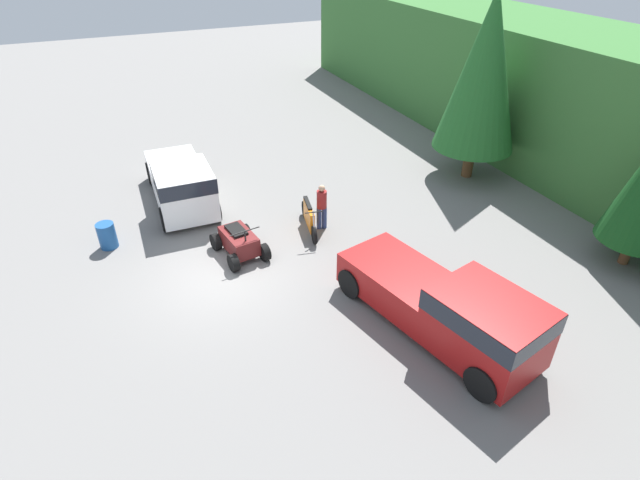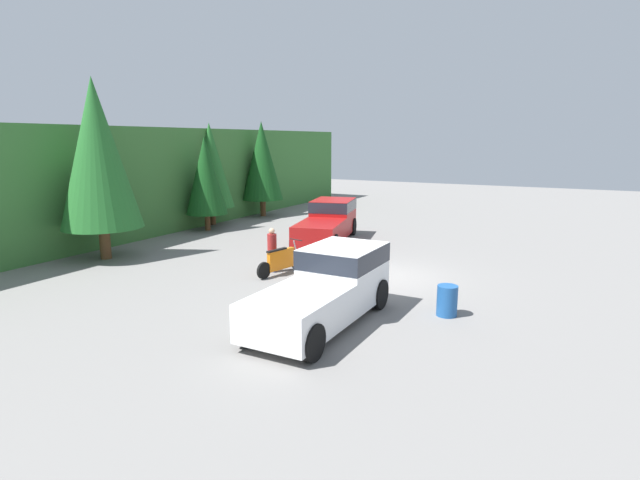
{
  "view_description": "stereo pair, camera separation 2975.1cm",
  "coord_description": "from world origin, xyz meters",
  "px_view_note": "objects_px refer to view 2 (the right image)",
  "views": [
    {
      "loc": [
        12.45,
        -2.14,
        9.29
      ],
      "look_at": [
        0.69,
        3.0,
        0.95
      ],
      "focal_mm": 28.0,
      "sensor_mm": 36.0,
      "label": 1
    },
    {
      "loc": [
        -16.71,
        -6.07,
        4.92
      ],
      "look_at": [
        0.69,
        3.0,
        0.95
      ],
      "focal_mm": 28.0,
      "sensor_mm": 36.0,
      "label": 2
    }
  ],
  "objects_px": {
    "pickup_truck_red": "(329,220)",
    "steel_barrel": "(447,301)",
    "pickup_truck_second": "(329,284)",
    "quad_atv": "(352,267)",
    "dirt_bike": "(281,261)",
    "rider_person": "(272,248)"
  },
  "relations": [
    {
      "from": "pickup_truck_red",
      "to": "quad_atv",
      "type": "xyz_separation_m",
      "value": [
        -5.92,
        -3.9,
        -0.55
      ]
    },
    {
      "from": "dirt_bike",
      "to": "quad_atv",
      "type": "height_order",
      "value": "dirt_bike"
    },
    {
      "from": "quad_atv",
      "to": "dirt_bike",
      "type": "bearing_deg",
      "value": 92.07
    },
    {
      "from": "pickup_truck_red",
      "to": "pickup_truck_second",
      "type": "xyz_separation_m",
      "value": [
        -9.9,
        -4.95,
        -0.0
      ]
    },
    {
      "from": "pickup_truck_second",
      "to": "quad_atv",
      "type": "distance_m",
      "value": 4.16
    },
    {
      "from": "pickup_truck_second",
      "to": "dirt_bike",
      "type": "bearing_deg",
      "value": 47.83
    },
    {
      "from": "pickup_truck_second",
      "to": "steel_barrel",
      "type": "relative_size",
      "value": 5.96
    },
    {
      "from": "dirt_bike",
      "to": "rider_person",
      "type": "xyz_separation_m",
      "value": [
        0.09,
        0.44,
        0.42
      ]
    },
    {
      "from": "dirt_bike",
      "to": "steel_barrel",
      "type": "height_order",
      "value": "dirt_bike"
    },
    {
      "from": "pickup_truck_second",
      "to": "rider_person",
      "type": "bearing_deg",
      "value": 50.33
    },
    {
      "from": "pickup_truck_red",
      "to": "dirt_bike",
      "type": "distance_m",
      "value": 6.58
    },
    {
      "from": "quad_atv",
      "to": "rider_person",
      "type": "relative_size",
      "value": 1.28
    },
    {
      "from": "pickup_truck_red",
      "to": "steel_barrel",
      "type": "height_order",
      "value": "pickup_truck_red"
    },
    {
      "from": "pickup_truck_red",
      "to": "quad_atv",
      "type": "bearing_deg",
      "value": -160.17
    },
    {
      "from": "dirt_bike",
      "to": "quad_atv",
      "type": "distance_m",
      "value": 2.71
    },
    {
      "from": "pickup_truck_red",
      "to": "pickup_truck_second",
      "type": "distance_m",
      "value": 11.07
    },
    {
      "from": "pickup_truck_red",
      "to": "quad_atv",
      "type": "distance_m",
      "value": 7.11
    },
    {
      "from": "pickup_truck_second",
      "to": "dirt_bike",
      "type": "relative_size",
      "value": 2.21
    },
    {
      "from": "pickup_truck_red",
      "to": "steel_barrel",
      "type": "distance_m",
      "value": 11.24
    },
    {
      "from": "quad_atv",
      "to": "rider_person",
      "type": "bearing_deg",
      "value": 88.96
    },
    {
      "from": "pickup_truck_red",
      "to": "dirt_bike",
      "type": "relative_size",
      "value": 2.54
    },
    {
      "from": "pickup_truck_second",
      "to": "rider_person",
      "type": "relative_size",
      "value": 3.12
    }
  ]
}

